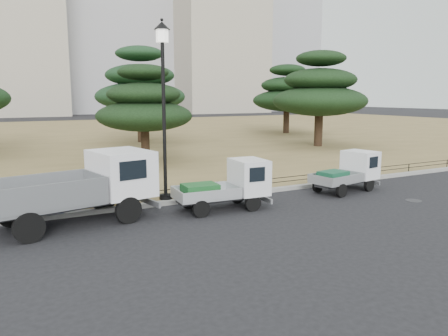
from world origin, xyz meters
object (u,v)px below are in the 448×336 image
truck_large (82,185)px  truck_kei_rear (349,172)px  tarp_pile (34,199)px  truck_kei_front (228,185)px  street_lamp (163,82)px

truck_large → truck_kei_rear: 10.74m
truck_large → tarp_pile: bearing=118.6°
truck_kei_rear → truck_kei_front: bearing=172.8°
truck_large → truck_kei_front: 4.91m
street_lamp → truck_kei_front: bearing=-48.4°
truck_large → truck_kei_rear: bearing=-13.0°
truck_large → truck_kei_front: size_ratio=1.59×
truck_kei_rear → street_lamp: size_ratio=0.52×
street_lamp → truck_large: bearing=-158.9°
truck_large → tarp_pile: (-1.27, 1.53, -0.62)m
truck_kei_rear → tarp_pile: size_ratio=1.92×
truck_kei_front → street_lamp: 4.37m
truck_large → tarp_pile: truck_large is taller
tarp_pile → truck_kei_front: bearing=-19.4°
truck_kei_rear → street_lamp: bearing=158.2°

